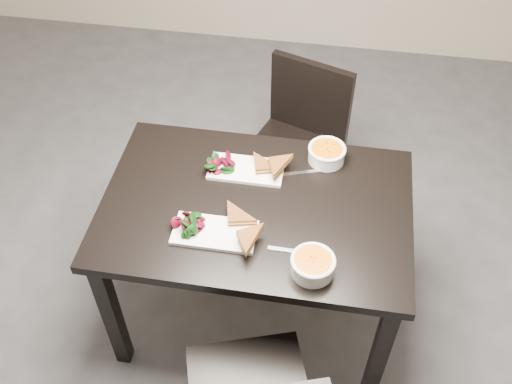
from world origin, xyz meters
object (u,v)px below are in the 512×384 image
(soup_bowl_near, at_px, (313,264))
(plate_far, at_px, (246,170))
(plate_near, at_px, (215,233))
(soup_bowl_far, at_px, (327,153))
(chair_far, at_px, (299,136))
(table, at_px, (256,221))

(soup_bowl_near, xyz_separation_m, plate_far, (-0.31, 0.45, -0.03))
(plate_near, bearing_deg, soup_bowl_far, 51.07)
(chair_far, height_order, soup_bowl_far, chair_far)
(plate_far, bearing_deg, soup_bowl_near, -55.28)
(table, relative_size, plate_near, 3.89)
(soup_bowl_near, bearing_deg, chair_far, 98.18)
(chair_far, distance_m, soup_bowl_near, 1.06)
(chair_far, height_order, plate_far, chair_far)
(soup_bowl_near, relative_size, soup_bowl_far, 1.01)
(chair_far, distance_m, plate_far, 0.64)
(soup_bowl_near, bearing_deg, table, 131.28)
(table, distance_m, plate_near, 0.24)
(plate_far, bearing_deg, plate_near, -99.49)
(plate_near, bearing_deg, table, 53.33)
(table, height_order, chair_far, chair_far)
(chair_far, bearing_deg, soup_bowl_far, -52.20)
(table, relative_size, soup_bowl_far, 7.67)
(chair_far, xyz_separation_m, plate_near, (-0.23, -0.89, 0.27))
(plate_near, distance_m, plate_far, 0.35)
(plate_far, bearing_deg, soup_bowl_far, 20.55)
(plate_near, bearing_deg, plate_far, 80.51)
(table, relative_size, chair_far, 1.41)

